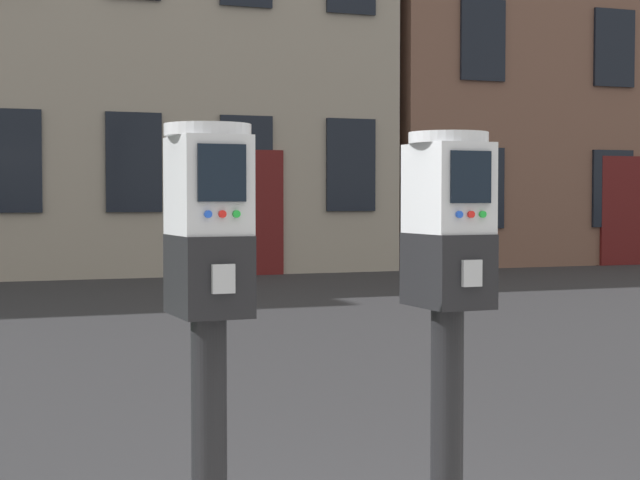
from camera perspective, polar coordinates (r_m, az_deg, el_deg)
name	(u,v)px	position (r m, az deg, el deg)	size (l,w,h in m)	color
parking_meter_near_kerb	(209,291)	(2.53, -6.31, -2.91)	(0.22, 0.26, 1.34)	black
parking_meter_twin_adjacent	(448,285)	(2.77, 7.23, -2.54)	(0.22, 0.26, 1.33)	black
townhouse_cream_stone	(152,1)	(20.24, -9.47, 13.19)	(7.51, 6.66, 10.19)	#9E9384
townhouse_green_painted	(523,14)	(23.28, 11.37, 12.43)	(8.53, 6.68, 10.74)	brown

